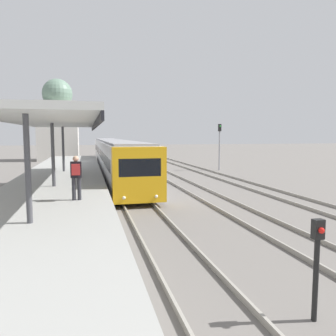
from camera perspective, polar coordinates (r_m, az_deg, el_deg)
platform_canopy at (r=16.40m, az=-19.42°, el=7.66°), size 4.00×16.94×3.20m
person_on_platform at (r=12.64m, az=-15.71°, el=-1.03°), size 0.40×0.40×1.66m
train_near at (r=31.29m, az=-9.55°, el=2.43°), size 2.54×32.69×3.00m
signal_post_near at (r=6.72m, az=24.49°, el=-14.20°), size 0.20×0.21×1.91m
signal_mast_far at (r=32.43m, az=8.96°, el=4.68°), size 0.28×0.29×4.51m
distant_domed_building at (r=47.54m, az=-18.57°, el=7.47°), size 5.19×5.19×11.02m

